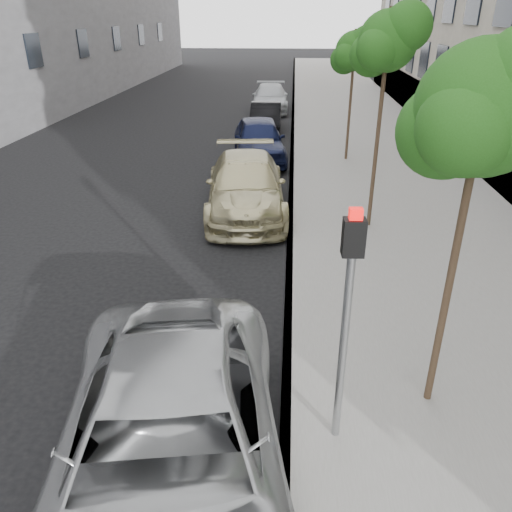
# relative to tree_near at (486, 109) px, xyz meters

# --- Properties ---
(ground) EXTENTS (160.00, 160.00, 0.00)m
(ground) POSITION_rel_tree_near_xyz_m (-3.23, -1.50, -4.18)
(ground) COLOR black
(ground) RESTS_ON ground
(sidewalk) EXTENTS (6.40, 72.00, 0.14)m
(sidewalk) POSITION_rel_tree_near_xyz_m (1.07, 22.50, -4.11)
(sidewalk) COLOR gray
(sidewalk) RESTS_ON ground
(curb) EXTENTS (0.15, 72.00, 0.14)m
(curb) POSITION_rel_tree_near_xyz_m (-2.05, 22.50, -4.11)
(curb) COLOR #9E9B93
(curb) RESTS_ON ground
(tree_near) EXTENTS (1.80, 1.60, 4.93)m
(tree_near) POSITION_rel_tree_near_xyz_m (0.00, 0.00, 0.00)
(tree_near) COLOR #38281C
(tree_near) RESTS_ON sidewalk
(tree_mid) EXTENTS (1.68, 1.48, 5.23)m
(tree_mid) POSITION_rel_tree_near_xyz_m (-0.00, 6.50, 0.35)
(tree_mid) COLOR #38281C
(tree_mid) RESTS_ON sidewalk
(tree_far) EXTENTS (1.68, 1.48, 4.60)m
(tree_far) POSITION_rel_tree_near_xyz_m (-0.00, 13.00, -0.27)
(tree_far) COLOR #38281C
(tree_far) RESTS_ON sidewalk
(signal_pole) EXTENTS (0.25, 0.19, 3.15)m
(signal_pole) POSITION_rel_tree_near_xyz_m (-1.40, -0.78, -2.07)
(signal_pole) COLOR #939699
(signal_pole) RESTS_ON sidewalk
(minivan) EXTENTS (3.48, 5.98, 1.57)m
(minivan) POSITION_rel_tree_near_xyz_m (-3.33, -1.79, -3.40)
(minivan) COLOR #A1A4A6
(minivan) RESTS_ON ground
(suv) EXTENTS (2.62, 5.43, 1.52)m
(suv) POSITION_rel_tree_near_xyz_m (-3.33, 7.62, -3.42)
(suv) COLOR #C2B98A
(suv) RESTS_ON ground
(sedan_blue) EXTENTS (2.42, 4.80, 1.57)m
(sedan_blue) POSITION_rel_tree_near_xyz_m (-3.33, 13.14, -3.40)
(sedan_blue) COLOR #0F1535
(sedan_blue) RESTS_ON ground
(sedan_black) EXTENTS (1.46, 4.02, 1.32)m
(sedan_black) POSITION_rel_tree_near_xyz_m (-3.33, 18.04, -3.52)
(sedan_black) COLOR black
(sedan_black) RESTS_ON ground
(sedan_rear) EXTENTS (2.14, 4.95, 1.42)m
(sedan_rear) POSITION_rel_tree_near_xyz_m (-3.38, 23.73, -3.47)
(sedan_rear) COLOR #A4A8AC
(sedan_rear) RESTS_ON ground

